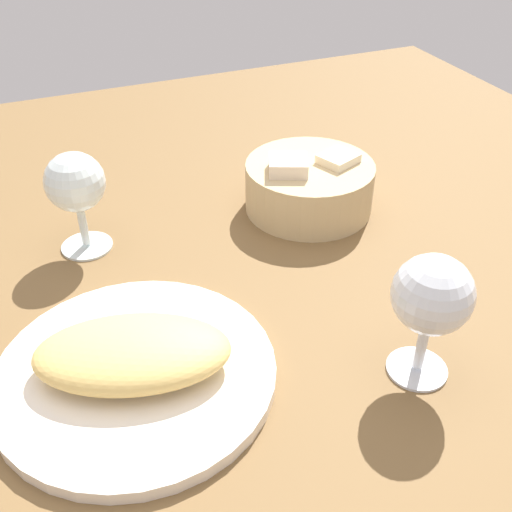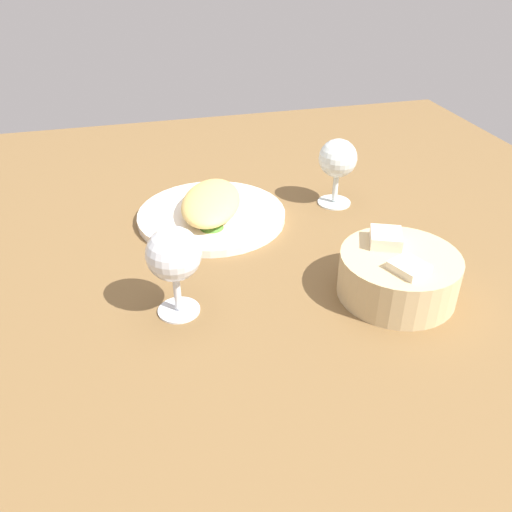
% 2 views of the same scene
% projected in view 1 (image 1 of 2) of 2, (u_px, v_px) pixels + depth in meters
% --- Properties ---
extents(ground_plane, '(1.40, 1.40, 0.02)m').
position_uv_depth(ground_plane, '(240.00, 313.00, 0.68)').
color(ground_plane, brown).
extents(plate, '(0.26, 0.26, 0.01)m').
position_uv_depth(plate, '(136.00, 373.00, 0.58)').
color(plate, white).
rests_on(plate, ground_plane).
extents(omelette, '(0.20, 0.15, 0.04)m').
position_uv_depth(omelette, '(133.00, 353.00, 0.57)').
color(omelette, '#E4BC67').
rests_on(omelette, plate).
extents(lettuce_garnish, '(0.04, 0.04, 0.01)m').
position_uv_depth(lettuce_garnish, '(195.00, 354.00, 0.58)').
color(lettuce_garnish, '#478330').
rests_on(lettuce_garnish, plate).
extents(bread_basket, '(0.17, 0.17, 0.08)m').
position_uv_depth(bread_basket, '(309.00, 185.00, 0.82)').
color(bread_basket, tan).
rests_on(bread_basket, ground_plane).
extents(wine_glass_near, '(0.07, 0.07, 0.13)m').
position_uv_depth(wine_glass_near, '(432.00, 299.00, 0.54)').
color(wine_glass_near, silver).
rests_on(wine_glass_near, ground_plane).
extents(wine_glass_far, '(0.07, 0.07, 0.13)m').
position_uv_depth(wine_glass_far, '(76.00, 187.00, 0.71)').
color(wine_glass_far, silver).
rests_on(wine_glass_far, ground_plane).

